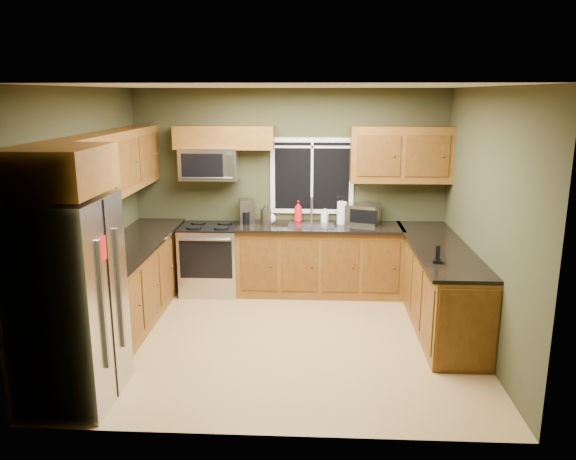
# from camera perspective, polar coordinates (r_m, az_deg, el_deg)

# --- Properties ---
(floor) EXTENTS (4.20, 4.20, 0.00)m
(floor) POSITION_cam_1_polar(r_m,az_deg,el_deg) (6.29, -0.63, -10.99)
(floor) COLOR #9E7A45
(floor) RESTS_ON ground
(ceiling) EXTENTS (4.20, 4.20, 0.00)m
(ceiling) POSITION_cam_1_polar(r_m,az_deg,el_deg) (5.72, -0.70, 14.42)
(ceiling) COLOR white
(ceiling) RESTS_ON back_wall
(back_wall) EXTENTS (4.20, 0.00, 4.20)m
(back_wall) POSITION_cam_1_polar(r_m,az_deg,el_deg) (7.62, 0.18, 4.05)
(back_wall) COLOR #35351D
(back_wall) RESTS_ON ground
(front_wall) EXTENTS (4.20, 0.00, 4.20)m
(front_wall) POSITION_cam_1_polar(r_m,az_deg,el_deg) (4.13, -2.21, -4.37)
(front_wall) COLOR #35351D
(front_wall) RESTS_ON ground
(left_wall) EXTENTS (0.00, 3.60, 3.60)m
(left_wall) POSITION_cam_1_polar(r_m,az_deg,el_deg) (6.34, -19.96, 1.24)
(left_wall) COLOR #35351D
(left_wall) RESTS_ON ground
(right_wall) EXTENTS (0.00, 3.60, 3.60)m
(right_wall) POSITION_cam_1_polar(r_m,az_deg,el_deg) (6.10, 19.43, 0.81)
(right_wall) COLOR #35351D
(right_wall) RESTS_ON ground
(window) EXTENTS (1.12, 0.03, 1.02)m
(window) POSITION_cam_1_polar(r_m,az_deg,el_deg) (7.57, 2.45, 5.52)
(window) COLOR white
(window) RESTS_ON back_wall
(base_cabinets_left) EXTENTS (0.60, 2.65, 0.90)m
(base_cabinets_left) POSITION_cam_1_polar(r_m,az_deg,el_deg) (6.90, -15.54, -5.22)
(base_cabinets_left) COLOR brown
(base_cabinets_left) RESTS_ON ground
(countertop_left) EXTENTS (0.65, 2.65, 0.04)m
(countertop_left) POSITION_cam_1_polar(r_m,az_deg,el_deg) (6.76, -15.59, -1.46)
(countertop_left) COLOR black
(countertop_left) RESTS_ON base_cabinets_left
(base_cabinets_back) EXTENTS (2.17, 0.60, 0.90)m
(base_cabinets_back) POSITION_cam_1_polar(r_m,az_deg,el_deg) (7.53, 3.22, -3.14)
(base_cabinets_back) COLOR brown
(base_cabinets_back) RESTS_ON ground
(countertop_back) EXTENTS (2.17, 0.65, 0.04)m
(countertop_back) POSITION_cam_1_polar(r_m,az_deg,el_deg) (7.38, 3.27, 0.30)
(countertop_back) COLOR black
(countertop_back) RESTS_ON base_cabinets_back
(base_cabinets_peninsula) EXTENTS (0.60, 2.52, 0.90)m
(base_cabinets_peninsula) POSITION_cam_1_polar(r_m,az_deg,el_deg) (6.77, 15.11, -5.55)
(base_cabinets_peninsula) COLOR brown
(base_cabinets_peninsula) RESTS_ON ground
(countertop_peninsula) EXTENTS (0.65, 2.50, 0.04)m
(countertop_peninsula) POSITION_cam_1_polar(r_m,az_deg,el_deg) (6.64, 15.14, -1.70)
(countertop_peninsula) COLOR black
(countertop_peninsula) RESTS_ON base_cabinets_peninsula
(upper_cabinets_left) EXTENTS (0.33, 2.65, 0.72)m
(upper_cabinets_left) POSITION_cam_1_polar(r_m,az_deg,el_deg) (6.64, -17.43, 6.43)
(upper_cabinets_left) COLOR brown
(upper_cabinets_left) RESTS_ON left_wall
(upper_cabinets_back_left) EXTENTS (1.30, 0.33, 0.30)m
(upper_cabinets_back_left) POSITION_cam_1_polar(r_m,az_deg,el_deg) (7.46, -6.50, 9.33)
(upper_cabinets_back_left) COLOR brown
(upper_cabinets_back_left) RESTS_ON back_wall
(upper_cabinets_back_right) EXTENTS (1.30, 0.33, 0.72)m
(upper_cabinets_back_right) POSITION_cam_1_polar(r_m,az_deg,el_deg) (7.46, 11.41, 7.53)
(upper_cabinets_back_right) COLOR brown
(upper_cabinets_back_right) RESTS_ON back_wall
(upper_cabinet_over_fridge) EXTENTS (0.72, 0.90, 0.38)m
(upper_cabinet_over_fridge) POSITION_cam_1_polar(r_m,az_deg,el_deg) (4.92, -22.49, 5.67)
(upper_cabinet_over_fridge) COLOR brown
(upper_cabinet_over_fridge) RESTS_ON left_wall
(refrigerator) EXTENTS (0.74, 0.90, 1.80)m
(refrigerator) POSITION_cam_1_polar(r_m,az_deg,el_deg) (5.18, -21.34, -6.79)
(refrigerator) COLOR #B7B7BC
(refrigerator) RESTS_ON ground
(range) EXTENTS (0.76, 0.69, 0.94)m
(range) POSITION_cam_1_polar(r_m,az_deg,el_deg) (7.63, -7.86, -2.88)
(range) COLOR #B7B7BC
(range) RESTS_ON ground
(microwave) EXTENTS (0.76, 0.41, 0.42)m
(microwave) POSITION_cam_1_polar(r_m,az_deg,el_deg) (7.50, -7.99, 6.69)
(microwave) COLOR #B7B7BC
(microwave) RESTS_ON back_wall
(sink) EXTENTS (0.60, 0.42, 0.36)m
(sink) POSITION_cam_1_polar(r_m,az_deg,el_deg) (7.39, 2.39, 0.59)
(sink) COLOR slate
(sink) RESTS_ON countertop_back
(toaster_oven) EXTENTS (0.50, 0.45, 0.26)m
(toaster_oven) POSITION_cam_1_polar(r_m,az_deg,el_deg) (7.51, 7.57, 1.63)
(toaster_oven) COLOR #B7B7BC
(toaster_oven) RESTS_ON countertop_back
(coffee_maker) EXTENTS (0.23, 0.29, 0.32)m
(coffee_maker) POSITION_cam_1_polar(r_m,az_deg,el_deg) (7.51, -4.25, 1.84)
(coffee_maker) COLOR slate
(coffee_maker) RESTS_ON countertop_back
(kettle) EXTENTS (0.17, 0.17, 0.26)m
(kettle) POSITION_cam_1_polar(r_m,az_deg,el_deg) (7.42, -2.26, 1.51)
(kettle) COLOR #B7B7BC
(kettle) RESTS_ON countertop_back
(paper_towel_roll) EXTENTS (0.14, 0.14, 0.33)m
(paper_towel_roll) POSITION_cam_1_polar(r_m,az_deg,el_deg) (7.47, 5.49, 1.75)
(paper_towel_roll) COLOR white
(paper_towel_roll) RESTS_ON countertop_back
(soap_bottle_a) EXTENTS (0.13, 0.13, 0.29)m
(soap_bottle_a) POSITION_cam_1_polar(r_m,az_deg,el_deg) (7.57, 1.05, 1.93)
(soap_bottle_a) COLOR red
(soap_bottle_a) RESTS_ON countertop_back
(soap_bottle_b) EXTENTS (0.11, 0.11, 0.18)m
(soap_bottle_b) POSITION_cam_1_polar(r_m,az_deg,el_deg) (7.58, 3.77, 1.51)
(soap_bottle_b) COLOR white
(soap_bottle_b) RESTS_ON countertop_back
(soap_bottle_c) EXTENTS (0.17, 0.17, 0.19)m
(soap_bottle_c) POSITION_cam_1_polar(r_m,az_deg,el_deg) (7.48, -1.82, 1.39)
(soap_bottle_c) COLOR white
(soap_bottle_c) RESTS_ON countertop_back
(cordless_phone) EXTENTS (0.10, 0.10, 0.19)m
(cordless_phone) POSITION_cam_1_polar(r_m,az_deg,el_deg) (5.94, 14.94, -2.73)
(cordless_phone) COLOR black
(cordless_phone) RESTS_ON countertop_peninsula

